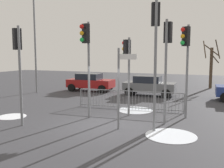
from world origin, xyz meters
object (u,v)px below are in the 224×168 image
at_px(bare_tree_left, 211,65).
at_px(street_lamp, 35,33).
at_px(traffic_light_foreground_right, 167,48).
at_px(car_grey_trailing, 149,85).
at_px(traffic_light_mid_right, 127,59).
at_px(direction_sign_post, 120,84).
at_px(traffic_light_mid_left, 86,48).
at_px(traffic_light_foreground_left, 186,50).
at_px(traffic_light_rear_right, 18,53).
at_px(car_red_near, 90,82).
at_px(traffic_light_rear_left, 155,36).

bearing_deg(bare_tree_left, street_lamp, -148.34).
bearing_deg(traffic_light_foreground_right, car_grey_trailing, 121.24).
bearing_deg(bare_tree_left, traffic_light_mid_right, -106.42).
xyz_separation_m(direction_sign_post, car_grey_trailing, (-1.01, 9.07, -1.09)).
bearing_deg(traffic_light_mid_left, street_lamp, -17.30).
xyz_separation_m(traffic_light_foreground_right, traffic_light_mid_left, (-3.70, -0.49, 0.02)).
distance_m(traffic_light_foreground_left, traffic_light_mid_right, 2.83).
bearing_deg(traffic_light_mid_right, bare_tree_left, 16.65).
relative_size(traffic_light_foreground_right, direction_sign_post, 1.37).
bearing_deg(traffic_light_mid_left, car_grey_trailing, -77.33).
bearing_deg(traffic_light_foreground_right, traffic_light_rear_right, -143.71).
bearing_deg(direction_sign_post, traffic_light_foreground_right, 42.51).
distance_m(traffic_light_mid_left, car_red_near, 9.66).
bearing_deg(traffic_light_mid_right, traffic_light_rear_right, 166.33).
distance_m(traffic_light_foreground_right, traffic_light_rear_right, 6.43).
bearing_deg(car_red_near, traffic_light_mid_left, -66.48).
height_order(traffic_light_mid_right, traffic_light_rear_left, traffic_light_rear_left).
distance_m(traffic_light_foreground_left, traffic_light_rear_right, 7.57).
height_order(car_grey_trailing, car_red_near, same).
height_order(traffic_light_foreground_right, car_grey_trailing, traffic_light_foreground_right).
height_order(traffic_light_mid_left, car_grey_trailing, traffic_light_mid_left).
distance_m(traffic_light_rear_left, bare_tree_left, 14.86).
height_order(traffic_light_foreground_left, bare_tree_left, traffic_light_foreground_left).
xyz_separation_m(car_red_near, street_lamp, (-3.60, -2.45, 3.97)).
bearing_deg(traffic_light_mid_right, traffic_light_foreground_left, -49.08).
xyz_separation_m(traffic_light_mid_left, direction_sign_post, (2.10, -1.13, -1.50)).
xyz_separation_m(traffic_light_mid_right, car_grey_trailing, (-0.48, 6.59, -2.09)).
xyz_separation_m(traffic_light_foreground_right, direction_sign_post, (-1.60, -1.62, -1.48)).
xyz_separation_m(traffic_light_mid_left, bare_tree_left, (5.27, 13.91, -1.26)).
bearing_deg(street_lamp, traffic_light_rear_left, -31.08).
bearing_deg(traffic_light_mid_right, car_red_near, 71.68).
height_order(traffic_light_foreground_left, car_grey_trailing, traffic_light_foreground_left).
xyz_separation_m(traffic_light_mid_left, car_red_near, (-4.05, 8.38, -2.60)).
bearing_deg(traffic_light_rear_right, traffic_light_mid_left, -19.54).
bearing_deg(car_grey_trailing, car_red_near, 173.57).
bearing_deg(traffic_light_foreground_right, car_red_near, 146.42).
height_order(traffic_light_foreground_right, traffic_light_rear_left, traffic_light_rear_left).
height_order(traffic_light_foreground_left, traffic_light_mid_left, traffic_light_mid_left).
bearing_deg(traffic_light_foreground_left, bare_tree_left, -63.65).
xyz_separation_m(traffic_light_rear_right, direction_sign_post, (4.25, 1.03, -1.27)).
bearing_deg(car_red_near, direction_sign_post, -59.36).
xyz_separation_m(traffic_light_rear_left, car_red_near, (-7.48, 9.13, -3.01)).
bearing_deg(bare_tree_left, car_red_near, -149.34).
height_order(traffic_light_foreground_left, traffic_light_rear_left, traffic_light_rear_left).
relative_size(traffic_light_mid_left, traffic_light_rear_right, 1.08).
bearing_deg(traffic_light_rear_left, direction_sign_post, 174.43).
bearing_deg(car_red_near, car_grey_trailing, -7.17).
distance_m(car_grey_trailing, street_lamp, 9.81).
relative_size(traffic_light_foreground_left, traffic_light_rear_left, 0.86).
bearing_deg(traffic_light_foreground_left, traffic_light_rear_right, 61.57).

